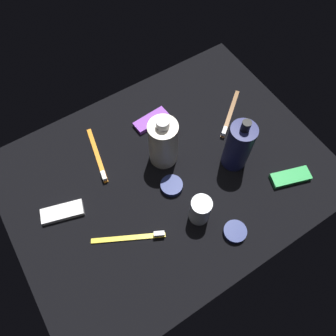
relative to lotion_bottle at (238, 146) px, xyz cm
name	(u,v)px	position (x,y,z in cm)	size (l,w,h in cm)	color
ground_plane	(168,174)	(17.10, -6.35, -8.30)	(84.00, 64.00, 1.20)	black
lotion_bottle	(238,146)	(0.00, 0.00, 0.00)	(6.71, 6.71, 17.86)	#1A1E4F
bodywash_bottle	(163,142)	(15.46, -11.22, -0.19)	(7.57, 7.57, 16.79)	silver
deodorant_stick	(199,211)	(17.54, 7.99, -3.31)	(4.99, 4.99, 8.79)	silver
toothbrush_orange	(98,158)	(30.86, -20.38, -7.10)	(4.68, 17.89, 2.10)	orange
toothbrush_yellow	(133,237)	(33.71, 3.96, -7.10)	(16.54, 9.33, 2.10)	yellow
toothbrush_brown	(229,116)	(-8.11, -12.34, -7.10)	(14.92, 12.03, 2.10)	brown
snack_bar_purple	(151,120)	(12.18, -23.17, -6.95)	(10.40, 4.00, 1.50)	purple
snack_bar_green	(290,177)	(-9.37, 12.35, -6.95)	(10.40, 4.00, 1.50)	green
snack_bar_white	(62,212)	(45.47, -10.99, -6.95)	(10.40, 4.00, 1.50)	white
cream_tin_left	(172,186)	(18.51, -2.40, -6.87)	(5.84, 5.84, 1.67)	navy
cream_tin_right	(235,232)	(12.14, 16.14, -6.93)	(5.66, 5.66, 1.54)	navy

